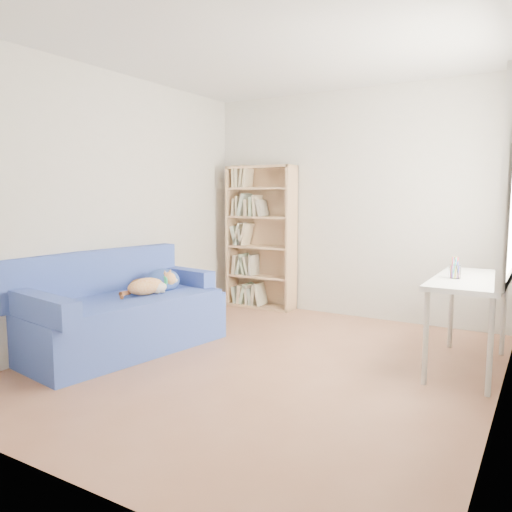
{
  "coord_description": "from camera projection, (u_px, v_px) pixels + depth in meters",
  "views": [
    {
      "loc": [
        2.0,
        -3.51,
        1.4
      ],
      "look_at": [
        -0.33,
        0.41,
        0.85
      ],
      "focal_mm": 35.0,
      "sensor_mm": 36.0,
      "label": 1
    }
  ],
  "objects": [
    {
      "name": "ground",
      "position": [
        265.0,
        364.0,
        4.18
      ],
      "size": [
        4.0,
        4.0,
        0.0
      ],
      "primitive_type": "plane",
      "color": "#8E5A40",
      "rests_on": "ground"
    },
    {
      "name": "room_shell",
      "position": [
        278.0,
        166.0,
        3.96
      ],
      "size": [
        3.54,
        4.04,
        2.62
      ],
      "color": "silver",
      "rests_on": "ground"
    },
    {
      "name": "sofa",
      "position": [
        122.0,
        313.0,
        4.56
      ],
      "size": [
        1.13,
        1.94,
        0.89
      ],
      "rotation": [
        0.0,
        0.0,
        -0.16
      ],
      "color": "navy",
      "rests_on": "ground"
    },
    {
      "name": "bookshelf",
      "position": [
        261.0,
        243.0,
        6.22
      ],
      "size": [
        0.88,
        0.27,
        1.76
      ],
      "color": "tan",
      "rests_on": "ground"
    },
    {
      "name": "desk",
      "position": [
        470.0,
        287.0,
        3.99
      ],
      "size": [
        0.54,
        1.17,
        0.75
      ],
      "color": "silver",
      "rests_on": "ground"
    },
    {
      "name": "pen_cup",
      "position": [
        455.0,
        270.0,
        3.96
      ],
      "size": [
        0.09,
        0.09,
        0.18
      ],
      "color": "white",
      "rests_on": "desk"
    }
  ]
}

